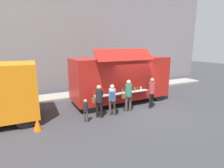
% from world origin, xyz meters
% --- Properties ---
extents(ground_plane, '(60.00, 60.00, 0.00)m').
position_xyz_m(ground_plane, '(0.00, 0.00, 0.00)').
color(ground_plane, '#38383D').
extents(curb_strip, '(28.00, 1.60, 0.15)m').
position_xyz_m(curb_strip, '(-4.29, 4.64, 0.07)').
color(curb_strip, '#9E998E').
rests_on(curb_strip, ground).
extents(building_behind, '(32.00, 2.40, 9.88)m').
position_xyz_m(building_behind, '(-3.29, 8.54, 4.94)').
color(building_behind, gray).
rests_on(building_behind, ground).
extents(food_truck_main, '(6.05, 3.01, 3.37)m').
position_xyz_m(food_truck_main, '(-0.29, 2.02, 1.54)').
color(food_truck_main, red).
rests_on(food_truck_main, ground).
extents(traffic_cone_orange, '(0.36, 0.36, 0.55)m').
position_xyz_m(traffic_cone_orange, '(-5.40, 0.12, 0.28)').
color(traffic_cone_orange, orange).
rests_on(traffic_cone_orange, ground).
extents(trash_bin, '(0.60, 0.60, 0.97)m').
position_xyz_m(trash_bin, '(3.78, 4.34, 0.49)').
color(trash_bin, '#2E5B39').
rests_on(trash_bin, ground).
extents(customer_front_ordering, '(0.58, 0.36, 1.75)m').
position_xyz_m(customer_front_ordering, '(-0.81, 0.27, 1.04)').
color(customer_front_ordering, '#4F463E').
rests_on(customer_front_ordering, ground).
extents(customer_mid_with_backpack, '(0.44, 0.53, 1.63)m').
position_xyz_m(customer_mid_with_backpack, '(-1.85, 0.13, 1.00)').
color(customer_mid_with_backpack, '#4D4440').
rests_on(customer_mid_with_backpack, ground).
extents(customer_rear_waiting, '(0.47, 0.49, 1.67)m').
position_xyz_m(customer_rear_waiting, '(-2.53, 0.23, 0.99)').
color(customer_rear_waiting, black).
rests_on(customer_rear_waiting, ground).
extents(customer_extra_browsing, '(0.36, 0.36, 1.75)m').
position_xyz_m(customer_extra_browsing, '(0.70, 0.16, 1.05)').
color(customer_extra_browsing, black).
rests_on(customer_extra_browsing, ground).
extents(child_near_queue, '(0.23, 0.23, 1.12)m').
position_xyz_m(child_near_queue, '(-3.30, -0.01, 0.67)').
color(child_near_queue, '#48443E').
rests_on(child_near_queue, ground).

